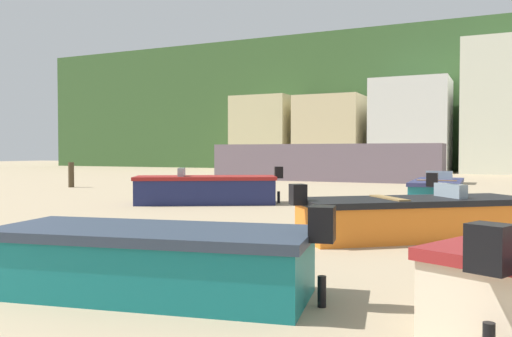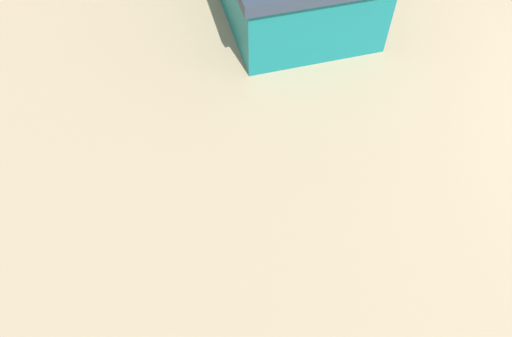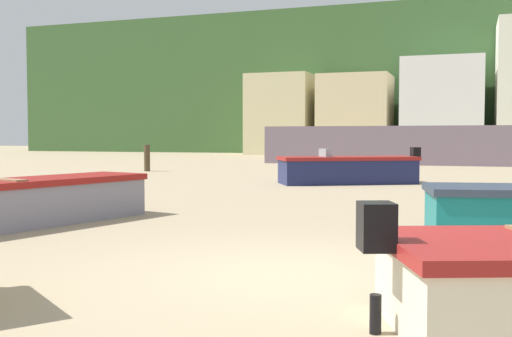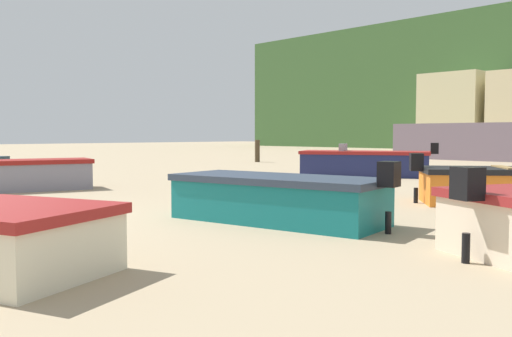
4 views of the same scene
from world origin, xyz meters
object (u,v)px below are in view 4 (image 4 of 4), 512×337
Objects in this scene: boat_navy_6 at (365,163)px; mooring_post_near_water at (257,151)px; boat_teal_9 at (278,199)px; boat_grey_10 at (2,175)px.

mooring_post_near_water is at bearing 38.03° from boat_navy_6.
boat_grey_10 is at bearing 89.30° from boat_teal_9.
boat_grey_10 is (-3.67, -11.89, -0.04)m from boat_navy_6.
boat_teal_9 is 3.42× the size of mooring_post_near_water.
boat_navy_6 is 3.93× the size of mooring_post_near_water.
mooring_post_near_water is (-15.70, 14.76, 0.20)m from boat_teal_9.
boat_navy_6 is 0.98× the size of boat_grey_10.
boat_teal_9 is (5.30, -10.29, -0.06)m from boat_navy_6.
boat_grey_10 reaches higher than boat_teal_9.
mooring_post_near_water is (-10.40, 4.47, 0.14)m from boat_navy_6.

